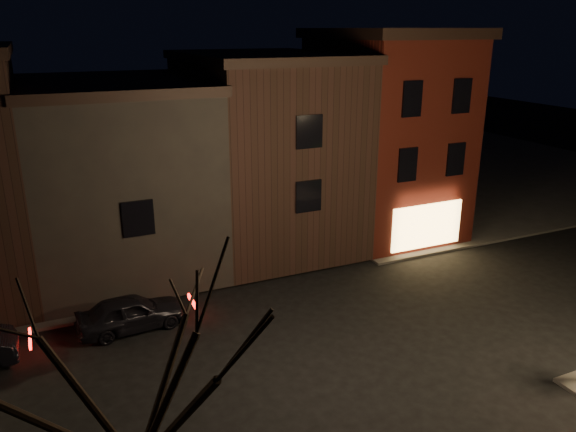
# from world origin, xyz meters

# --- Properties ---
(ground) EXTENTS (120.00, 120.00, 0.00)m
(ground) POSITION_xyz_m (0.00, 0.00, 0.00)
(ground) COLOR black
(ground) RESTS_ON ground
(sidewalk_far_right) EXTENTS (30.00, 30.00, 0.12)m
(sidewalk_far_right) POSITION_xyz_m (20.00, 20.00, 0.06)
(sidewalk_far_right) COLOR #2D2B28
(sidewalk_far_right) RESTS_ON ground
(corner_building) EXTENTS (6.50, 8.50, 10.50)m
(corner_building) POSITION_xyz_m (8.00, 9.47, 5.40)
(corner_building) COLOR #50150E
(corner_building) RESTS_ON ground
(row_building_a) EXTENTS (7.30, 10.30, 9.40)m
(row_building_a) POSITION_xyz_m (1.50, 10.50, 4.83)
(row_building_a) COLOR black
(row_building_a) RESTS_ON ground
(row_building_b) EXTENTS (7.80, 10.30, 8.40)m
(row_building_b) POSITION_xyz_m (-5.75, 10.50, 4.33)
(row_building_b) COLOR black
(row_building_b) RESTS_ON ground
(bare_tree_left) EXTENTS (5.60, 5.60, 7.50)m
(bare_tree_left) POSITION_xyz_m (-8.00, -7.00, 5.43)
(bare_tree_left) COLOR black
(bare_tree_left) RESTS_ON sidewalk_near_left
(parked_car_a) EXTENTS (4.00, 1.83, 1.33)m
(parked_car_a) POSITION_xyz_m (-6.55, 3.83, 0.66)
(parked_car_a) COLOR black
(parked_car_a) RESTS_ON ground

